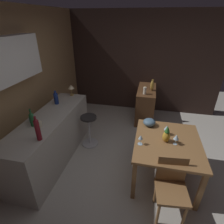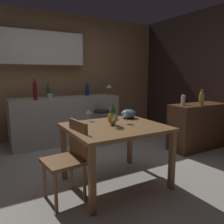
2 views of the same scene
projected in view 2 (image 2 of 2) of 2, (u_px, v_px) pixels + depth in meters
name	position (u px, v px, depth m)	size (l,w,h in m)	color
ground_plane	(98.00, 169.00, 3.21)	(9.00, 9.00, 0.00)	#B7B2A8
wall_kitchen_back	(52.00, 71.00, 4.72)	(5.20, 0.33, 2.60)	#9E7A51
wall_side_right	(205.00, 76.00, 4.49)	(0.10, 4.40, 2.60)	#33231E
dining_table	(115.00, 133.00, 2.70)	(1.13, 0.98, 0.74)	olive
kitchen_counter	(66.00, 120.00, 4.46)	(2.10, 0.60, 0.90)	#B2ADA3
sideboard_cabinet	(198.00, 126.00, 4.06)	(1.10, 0.44, 0.82)	#56351E
chair_near_window	(69.00, 157.00, 2.40)	(0.44, 0.44, 0.86)	olive
bar_stool	(102.00, 126.00, 4.29)	(0.34, 0.34, 0.67)	#262323
wine_glass_left	(126.00, 114.00, 2.78)	(0.08, 0.08, 0.16)	silver
wine_glass_right	(89.00, 112.00, 2.94)	(0.08, 0.08, 0.16)	silver
wine_glass_center	(116.00, 117.00, 2.56)	(0.08, 0.08, 0.17)	silver
pineapple_centerpiece	(113.00, 116.00, 2.69)	(0.11, 0.11, 0.27)	gold
fruit_bowl	(129.00, 114.00, 3.12)	(0.21, 0.21, 0.12)	slate
wine_bottle_ruby	(35.00, 90.00, 3.87)	(0.07, 0.07, 0.36)	maroon
wine_bottle_cobalt	(87.00, 89.00, 4.71)	(0.08, 0.08, 0.27)	navy
wine_bottle_green	(48.00, 91.00, 4.28)	(0.07, 0.07, 0.29)	#1E592D
cup_teal	(53.00, 95.00, 4.43)	(0.11, 0.08, 0.09)	teal
cup_cream	(50.00, 96.00, 4.20)	(0.13, 0.09, 0.09)	beige
counter_lamp	(109.00, 87.00, 4.83)	(0.13, 0.13, 0.23)	#A58447
pillar_candle_tall	(183.00, 100.00, 3.84)	(0.07, 0.07, 0.20)	white
vase_brass	(202.00, 98.00, 3.83)	(0.09, 0.09, 0.27)	#B78C38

